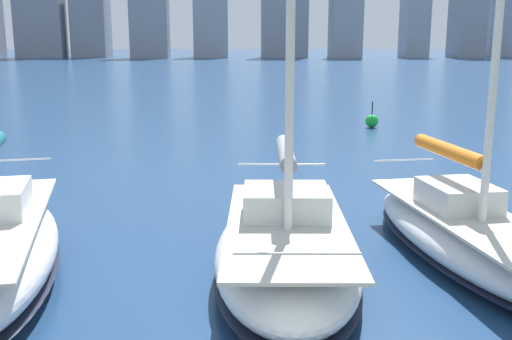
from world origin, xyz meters
TOP-DOWN VIEW (x-y plane):
  - city_skyline at (9.90, -156.63)m, footprint 168.46×18.69m
  - sailboat_orange at (-4.50, -6.83)m, footprint 3.01×7.78m
  - sailboat_grey at (-0.53, -5.82)m, footprint 3.24×6.92m
  - channel_buoy at (-7.52, -26.50)m, footprint 0.70×0.70m

SIDE VIEW (x-z plane):
  - channel_buoy at x=-7.52m, z-range -0.34..1.06m
  - sailboat_orange at x=-4.50m, z-range -4.14..5.38m
  - sailboat_grey at x=-0.53m, z-range -5.04..6.49m
  - city_skyline at x=9.90m, z-range -3.44..32.43m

